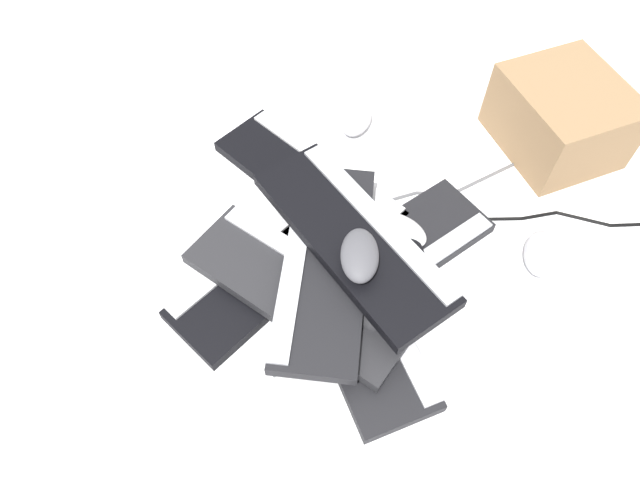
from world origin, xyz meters
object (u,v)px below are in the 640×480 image
Objects in this scene: mouse_4 at (408,258)px; mouse_5 at (384,274)px; keyboard_0 at (354,313)px; mouse_7 at (541,253)px; mouse_3 at (400,230)px; keyboard_1 at (389,257)px; keyboard_3 at (273,263)px; cardboard_box at (561,117)px; mouse_1 at (345,295)px; keyboard_2 at (308,179)px; keyboard_5 at (324,262)px; keyboard_6 at (354,236)px; keyboard_4 at (299,289)px; mouse_2 at (357,119)px; mouse_0 at (366,307)px; mouse_6 at (360,255)px.

mouse_4 is 1.00× the size of mouse_5.
mouse_7 reaches higher than keyboard_0.
mouse_3 is 0.11m from mouse_5.
keyboard_1 and keyboard_3 have the same top height.
cardboard_box reaches higher than mouse_5.
keyboard_1 is at bearing -84.51° from mouse_3.
keyboard_2 is at bearing -100.84° from mouse_1.
keyboard_3 is 0.26m from mouse_4.
keyboard_5 reaches higher than keyboard_2.
keyboard_6 is at bearing 16.95° from keyboard_2.
mouse_4 is (-0.04, 0.21, 0.01)m from keyboard_4.
cardboard_box is (-0.40, 0.50, 0.07)m from keyboard_0.
keyboard_3 is 0.12m from keyboard_5.
mouse_2 is (-0.48, 0.08, -0.03)m from mouse_1.
mouse_2 is 0.43× the size of cardboard_box.
mouse_3 is at bearing 43.35° from keyboard_2.
keyboard_6 is 0.13m from mouse_0.
keyboard_3 is (-0.01, -0.23, 0.00)m from keyboard_1.
keyboard_3 is 0.71m from cardboard_box.
keyboard_1 is 0.26m from keyboard_2.
keyboard_1 is 0.12m from keyboard_6.
keyboard_0 is 0.19m from mouse_3.
keyboard_0 is at bearing -51.52° from cardboard_box.
keyboard_6 is 0.11m from mouse_1.
mouse_2 is (-0.50, 0.05, -0.03)m from mouse_0.
keyboard_6 is at bearing -123.26° from mouse_1.
keyboard_1 is at bearing 106.44° from keyboard_5.
keyboard_5 is 0.16m from mouse_4.
keyboard_5 is at bearing -79.05° from mouse_1.
keyboard_4 is at bearing 118.23° from mouse_7.
mouse_4 reaches higher than mouse_7.
keyboard_0 is 1.08× the size of keyboard_3.
mouse_4 is (0.03, 0.26, 0.04)m from keyboard_3.
cardboard_box reaches higher than mouse_7.
keyboard_5 reaches higher than keyboard_4.
keyboard_1 is 4.13× the size of mouse_1.
mouse_6 is (0.28, 0.07, 0.13)m from keyboard_2.
mouse_6 is (0.07, -0.07, 0.13)m from keyboard_1.
keyboard_2 is 0.25m from keyboard_6.
mouse_1 reaches higher than keyboard_3.
mouse_0 is at bearing 51.26° from keyboard_3.
mouse_5 is (-0.07, 0.04, 0.00)m from mouse_0.
mouse_5 is 1.00× the size of mouse_6.
mouse_1 and mouse_3 have the same top height.
mouse_2 is at bearing 172.33° from keyboard_0.
mouse_7 is at bearing 62.49° from mouse_2.
keyboard_0 is at bearing -3.92° from keyboard_6.
mouse_6 is (-0.03, 0.02, 0.09)m from mouse_1.
keyboard_1 is 0.38m from mouse_2.
mouse_1 reaches higher than mouse_2.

